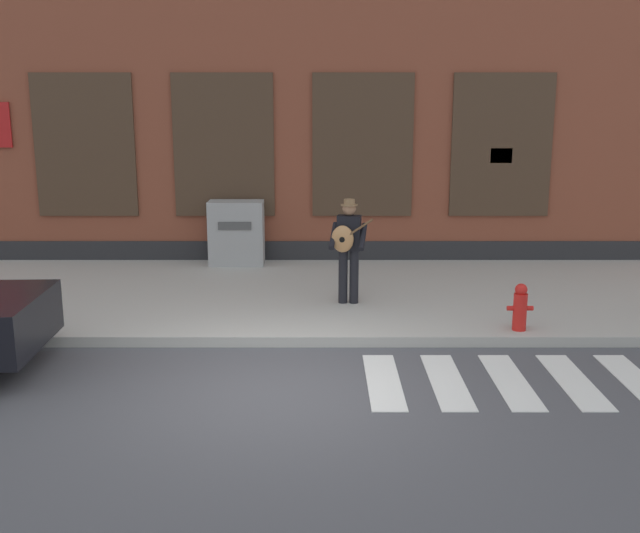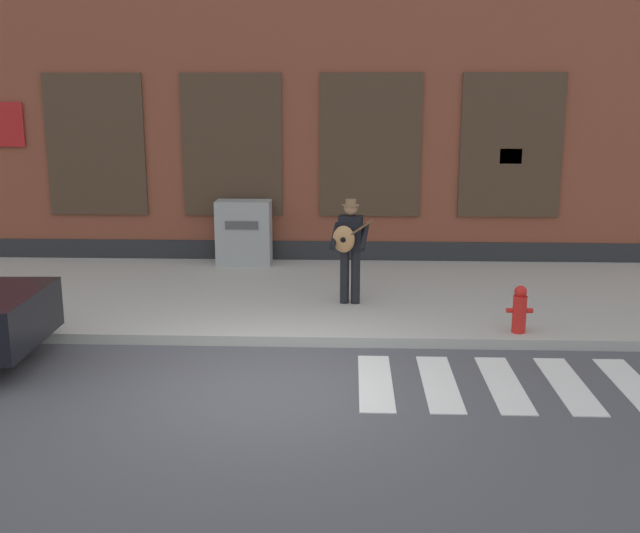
% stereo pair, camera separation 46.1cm
% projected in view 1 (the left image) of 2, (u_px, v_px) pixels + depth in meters
% --- Properties ---
extents(ground_plane, '(160.00, 160.00, 0.00)m').
position_uv_depth(ground_plane, '(273.00, 391.00, 9.11)').
color(ground_plane, '#4C4C51').
extents(sidewalk, '(28.00, 5.18, 0.15)m').
position_uv_depth(sidewalk, '(287.00, 295.00, 13.18)').
color(sidewalk, '#ADAAA3').
rests_on(sidewalk, ground).
extents(building_backdrop, '(28.00, 4.06, 8.02)m').
position_uv_depth(building_backdrop, '(293.00, 73.00, 16.78)').
color(building_backdrop, brown).
rests_on(building_backdrop, ground).
extents(crosswalk, '(5.20, 1.90, 0.01)m').
position_uv_depth(crosswalk, '(570.00, 381.00, 9.42)').
color(crosswalk, silver).
rests_on(crosswalk, ground).
extents(busker, '(0.72, 0.60, 1.73)m').
position_uv_depth(busker, '(345.00, 245.00, 12.18)').
color(busker, black).
rests_on(busker, sidewalk).
extents(utility_box, '(1.10, 0.58, 1.30)m').
position_uv_depth(utility_box, '(234.00, 233.00, 15.10)').
color(utility_box, '#9E9E9E').
rests_on(utility_box, sidewalk).
extents(fire_hydrant, '(0.38, 0.20, 0.70)m').
position_uv_depth(fire_hydrant, '(517.00, 307.00, 10.91)').
color(fire_hydrant, red).
rests_on(fire_hydrant, sidewalk).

